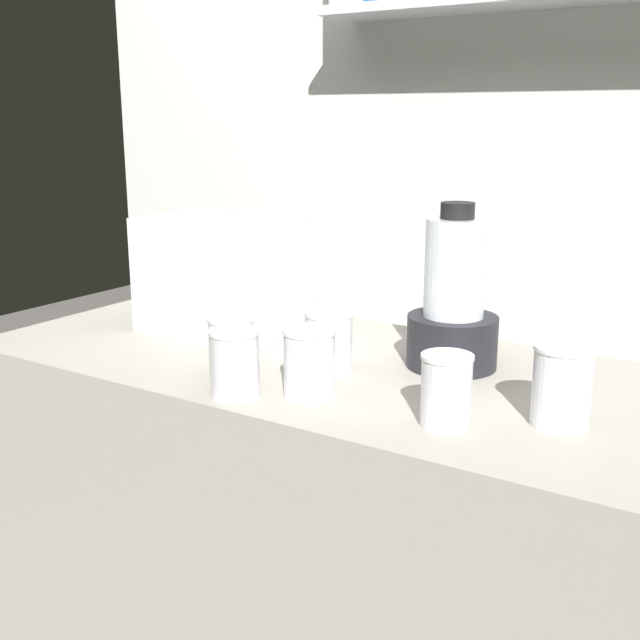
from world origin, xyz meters
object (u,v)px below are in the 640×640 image
(juice_cup_pomegranate_middle, at_px, (329,344))
(juice_cup_mango_far_right, at_px, (446,395))
(blender_pitcher, at_px, (453,307))
(juice_cup_mango_rightmost, at_px, (562,389))
(carrot_display_bin, at_px, (223,296))
(juice_cup_beet_far_left, at_px, (231,349))
(juice_cup_beet_right, at_px, (309,365))
(juice_cup_carrot_left, at_px, (235,367))

(juice_cup_pomegranate_middle, xyz_separation_m, juice_cup_mango_far_right, (0.30, -0.13, -0.00))
(blender_pitcher, distance_m, juice_cup_mango_rightmost, 0.33)
(juice_cup_mango_rightmost, bearing_deg, carrot_display_bin, 169.26)
(juice_cup_pomegranate_middle, distance_m, juice_cup_mango_far_right, 0.33)
(juice_cup_pomegranate_middle, relative_size, juice_cup_mango_rightmost, 0.89)
(juice_cup_beet_far_left, bearing_deg, juice_cup_beet_right, -6.79)
(blender_pitcher, height_order, juice_cup_beet_right, blender_pitcher)
(juice_cup_beet_far_left, relative_size, juice_cup_carrot_left, 0.93)
(juice_cup_carrot_left, height_order, juice_cup_beet_right, same)
(blender_pitcher, bearing_deg, juice_cup_mango_far_right, -68.22)
(blender_pitcher, xyz_separation_m, juice_cup_pomegranate_middle, (-0.19, -0.15, -0.07))
(carrot_display_bin, relative_size, juice_cup_mango_rightmost, 2.58)
(blender_pitcher, bearing_deg, juice_cup_beet_far_left, -141.26)
(blender_pitcher, distance_m, juice_cup_beet_far_left, 0.43)
(juice_cup_beet_far_left, xyz_separation_m, juice_cup_carrot_left, (0.08, -0.09, 0.01))
(carrot_display_bin, relative_size, juice_cup_beet_right, 2.81)
(juice_cup_pomegranate_middle, bearing_deg, juice_cup_beet_right, -70.95)
(juice_cup_beet_far_left, relative_size, juice_cup_mango_far_right, 0.95)
(carrot_display_bin, distance_m, juice_cup_mango_far_right, 0.70)
(juice_cup_mango_far_right, bearing_deg, juice_cup_beet_right, -179.52)
(juice_cup_pomegranate_middle, bearing_deg, juice_cup_carrot_left, -105.86)
(juice_cup_beet_right, height_order, juice_cup_mango_far_right, juice_cup_beet_right)
(juice_cup_pomegranate_middle, height_order, juice_cup_mango_rightmost, juice_cup_mango_rightmost)
(juice_cup_carrot_left, height_order, juice_cup_pomegranate_middle, juice_cup_carrot_left)
(juice_cup_mango_far_right, xyz_separation_m, juice_cup_mango_rightmost, (0.15, 0.10, 0.01))
(juice_cup_carrot_left, bearing_deg, juice_cup_beet_right, 33.67)
(juice_cup_pomegranate_middle, distance_m, juice_cup_beet_right, 0.14)
(juice_cup_mango_far_right, bearing_deg, juice_cup_carrot_left, -168.49)
(carrot_display_bin, height_order, juice_cup_beet_far_left, carrot_display_bin)
(carrot_display_bin, relative_size, blender_pitcher, 1.05)
(juice_cup_carrot_left, relative_size, juice_cup_mango_far_right, 1.02)
(juice_cup_beet_far_left, relative_size, juice_cup_pomegranate_middle, 0.95)
(juice_cup_pomegranate_middle, bearing_deg, carrot_display_bin, 161.83)
(juice_cup_beet_right, distance_m, juice_cup_mango_rightmost, 0.41)
(blender_pitcher, bearing_deg, carrot_display_bin, -176.38)
(carrot_display_bin, bearing_deg, blender_pitcher, 3.62)
(blender_pitcher, distance_m, juice_cup_carrot_left, 0.44)
(carrot_display_bin, bearing_deg, juice_cup_carrot_left, -47.96)
(juice_cup_carrot_left, height_order, juice_cup_mango_rightmost, juice_cup_mango_rightmost)
(juice_cup_beet_right, xyz_separation_m, juice_cup_mango_far_right, (0.25, 0.00, -0.00))
(blender_pitcher, xyz_separation_m, juice_cup_mango_far_right, (0.11, -0.28, -0.07))
(juice_cup_mango_rightmost, bearing_deg, blender_pitcher, 144.87)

